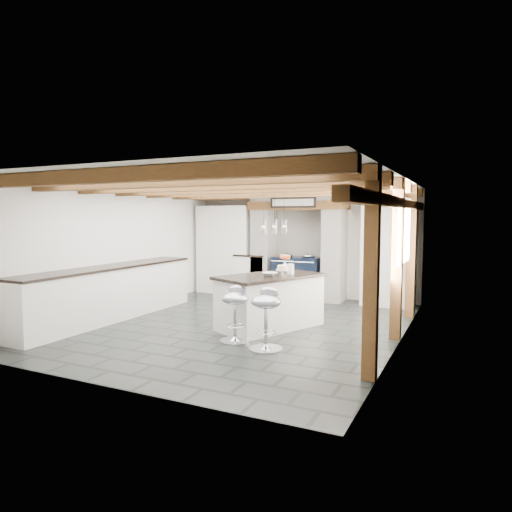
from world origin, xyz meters
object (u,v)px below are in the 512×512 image
at_px(range_cooker, 297,277).
at_px(bar_stool_near, 266,312).
at_px(bar_stool_far, 235,307).
at_px(kitchen_island, 270,301).

bearing_deg(range_cooker, bar_stool_near, -75.66).
distance_m(range_cooker, bar_stool_far, 3.63).
distance_m(range_cooker, kitchen_island, 2.68).
relative_size(range_cooker, bar_stool_far, 1.25).
bearing_deg(bar_stool_near, bar_stool_far, 165.96).
distance_m(kitchen_island, bar_stool_far, 0.99).
relative_size(bar_stool_near, bar_stool_far, 1.04).
distance_m(bar_stool_near, bar_stool_far, 0.58).
height_order(range_cooker, bar_stool_far, range_cooker).
relative_size(kitchen_island, bar_stool_near, 2.31).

